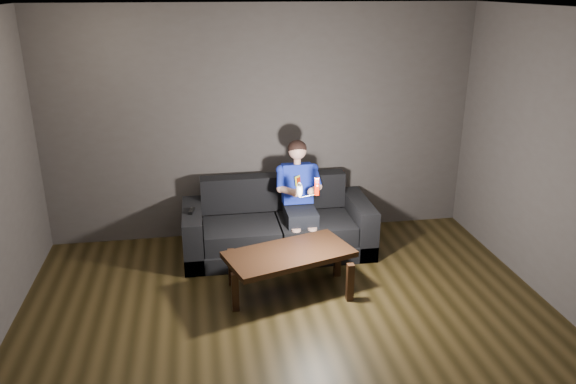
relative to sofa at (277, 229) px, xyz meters
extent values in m
plane|color=black|center=(-0.09, -1.92, -0.26)|extent=(5.00, 5.00, 0.00)
cube|color=#3F3938|center=(-0.09, 0.58, 1.09)|extent=(5.00, 0.04, 2.70)
cube|color=silver|center=(-0.09, -1.92, 2.44)|extent=(5.00, 5.00, 0.02)
cube|color=black|center=(0.00, -0.03, -0.17)|extent=(2.10, 0.91, 0.18)
cube|color=black|center=(-0.42, -0.13, 0.03)|extent=(0.82, 0.64, 0.22)
cube|color=black|center=(0.42, -0.13, 0.03)|extent=(0.82, 0.64, 0.22)
cube|color=black|center=(0.00, 0.32, 0.34)|extent=(1.68, 0.21, 0.41)
cube|color=black|center=(-0.94, -0.03, 0.02)|extent=(0.21, 0.91, 0.57)
cube|color=black|center=(0.94, -0.03, 0.02)|extent=(0.21, 0.91, 0.57)
cube|color=black|center=(0.24, -0.15, 0.21)|extent=(0.33, 0.42, 0.16)
cube|color=#0B3195|center=(0.24, 0.07, 0.51)|extent=(0.33, 0.24, 0.47)
cube|color=#F8FB30|center=(0.24, -0.02, 0.58)|extent=(0.10, 0.10, 0.11)
cube|color=#AB2005|center=(0.24, -0.02, 0.58)|extent=(0.07, 0.07, 0.07)
cylinder|color=#D89C88|center=(0.24, 0.07, 0.77)|extent=(0.08, 0.08, 0.07)
sphere|color=#D89C88|center=(0.24, 0.07, 0.90)|extent=(0.20, 0.20, 0.20)
ellipsoid|color=black|center=(0.24, 0.09, 0.92)|extent=(0.21, 0.21, 0.18)
cylinder|color=#0B3195|center=(0.03, 0.00, 0.60)|extent=(0.09, 0.25, 0.21)
cylinder|color=#0B3195|center=(0.44, 0.00, 0.60)|extent=(0.09, 0.25, 0.21)
cylinder|color=#D89C88|center=(0.09, -0.18, 0.55)|extent=(0.16, 0.26, 0.11)
cylinder|color=#D89C88|center=(0.39, -0.18, 0.55)|extent=(0.16, 0.26, 0.11)
sphere|color=#D89C88|center=(0.15, -0.28, 0.54)|extent=(0.09, 0.09, 0.09)
sphere|color=#D89C88|center=(0.33, -0.28, 0.54)|extent=(0.09, 0.09, 0.09)
cylinder|color=#D89C88|center=(0.15, -0.37, -0.03)|extent=(0.10, 0.10, 0.38)
cylinder|color=#D89C88|center=(0.33, -0.37, -0.03)|extent=(0.10, 0.10, 0.38)
cube|color=red|center=(0.33, -0.52, 0.68)|extent=(0.05, 0.07, 0.18)
cube|color=maroon|center=(0.33, -0.54, 0.73)|extent=(0.03, 0.01, 0.03)
cylinder|color=white|center=(0.33, -0.54, 0.67)|extent=(0.02, 0.01, 0.02)
ellipsoid|color=white|center=(0.15, -0.52, 0.66)|extent=(0.07, 0.10, 0.17)
cylinder|color=black|center=(0.15, -0.55, 0.72)|extent=(0.03, 0.01, 0.03)
cube|color=black|center=(-0.94, -0.08, 0.32)|extent=(0.07, 0.17, 0.03)
cube|color=black|center=(-0.94, -0.03, 0.34)|extent=(0.02, 0.02, 0.00)
cube|color=black|center=(-0.02, -0.93, 0.15)|extent=(1.34, 0.94, 0.06)
cube|color=black|center=(-0.57, -1.18, -0.07)|extent=(0.07, 0.07, 0.39)
cube|color=black|center=(0.53, -1.18, -0.07)|extent=(0.07, 0.07, 0.39)
cube|color=black|center=(-0.57, -0.69, -0.07)|extent=(0.07, 0.07, 0.39)
cube|color=black|center=(0.53, -0.69, -0.07)|extent=(0.07, 0.07, 0.39)
camera|label=1|loc=(-0.83, -5.76, 2.62)|focal=35.00mm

